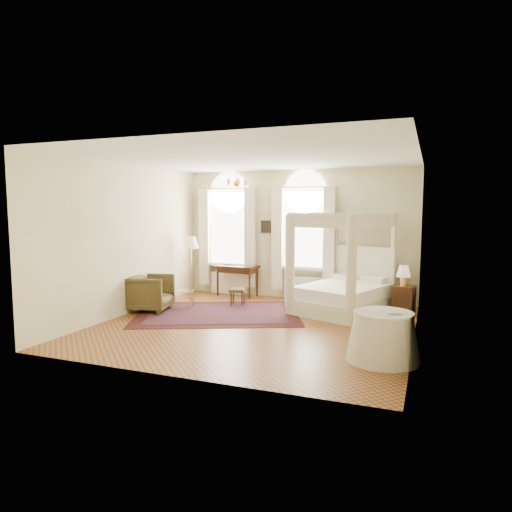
% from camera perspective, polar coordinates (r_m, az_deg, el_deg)
% --- Properties ---
extents(ground, '(6.00, 6.00, 0.00)m').
position_cam_1_polar(ground, '(9.21, -0.14, -8.66)').
color(ground, '#97562B').
rests_on(ground, ground).
extents(room_walls, '(6.00, 6.00, 6.00)m').
position_cam_1_polar(room_walls, '(8.91, -0.14, 3.75)').
color(room_walls, '#F9F2BD').
rests_on(room_walls, ground).
extents(window_left, '(1.62, 0.27, 3.29)m').
position_cam_1_polar(window_left, '(12.32, -3.52, 2.07)').
color(window_left, white).
rests_on(window_left, room_walls).
extents(window_right, '(1.62, 0.27, 3.29)m').
position_cam_1_polar(window_right, '(11.61, 5.95, 1.80)').
color(window_right, white).
rests_on(window_right, room_walls).
extents(chandelier, '(0.51, 0.45, 0.50)m').
position_cam_1_polar(chandelier, '(10.38, -2.39, 9.18)').
color(chandelier, gold).
rests_on(chandelier, room_walls).
extents(wall_pictures, '(2.54, 0.03, 0.39)m').
position_cam_1_polar(wall_pictures, '(11.71, 5.56, 3.82)').
color(wall_pictures, black).
rests_on(wall_pictures, room_walls).
extents(canopy_bed, '(2.25, 2.48, 2.23)m').
position_cam_1_polar(canopy_bed, '(10.42, 10.64, -4.19)').
color(canopy_bed, beige).
rests_on(canopy_bed, ground).
extents(nightstand, '(0.51, 0.48, 0.63)m').
position_cam_1_polar(nightstand, '(10.63, 17.96, -5.22)').
color(nightstand, '#391B0F').
rests_on(nightstand, ground).
extents(nightstand_lamp, '(0.31, 0.31, 0.46)m').
position_cam_1_polar(nightstand_lamp, '(10.44, 17.97, -1.97)').
color(nightstand_lamp, gold).
rests_on(nightstand_lamp, nightstand).
extents(writing_desk, '(1.14, 0.67, 0.82)m').
position_cam_1_polar(writing_desk, '(12.11, -2.36, -1.75)').
color(writing_desk, '#391B0F').
rests_on(writing_desk, ground).
extents(laptop, '(0.41, 0.31, 0.03)m').
position_cam_1_polar(laptop, '(12.28, -3.20, -1.02)').
color(laptop, black).
rests_on(laptop, writing_desk).
extents(stool, '(0.42, 0.42, 0.41)m').
position_cam_1_polar(stool, '(10.99, -2.31, -4.45)').
color(stool, '#433A1C').
rests_on(stool, ground).
extents(armchair, '(1.07, 1.05, 0.83)m').
position_cam_1_polar(armchair, '(10.67, -13.06, -4.51)').
color(armchair, '#473B1E').
rests_on(armchair, ground).
extents(coffee_table, '(0.67, 0.57, 0.39)m').
position_cam_1_polar(coffee_table, '(10.94, -9.28, -4.51)').
color(coffee_table, silver).
rests_on(coffee_table, ground).
extents(floor_lamp, '(0.41, 0.41, 1.60)m').
position_cam_1_polar(floor_lamp, '(11.93, -8.14, 1.30)').
color(floor_lamp, gold).
rests_on(floor_lamp, ground).
extents(oriental_rug, '(4.26, 3.75, 0.01)m').
position_cam_1_polar(oriental_rug, '(10.23, -4.83, -7.16)').
color(oriental_rug, '#3D100E').
rests_on(oriental_rug, ground).
extents(side_table, '(1.11, 1.11, 0.76)m').
position_cam_1_polar(side_table, '(7.34, 15.59, -9.70)').
color(side_table, silver).
rests_on(side_table, ground).
extents(book, '(0.27, 0.32, 0.03)m').
position_cam_1_polar(book, '(7.20, 15.98, -6.75)').
color(book, black).
rests_on(book, side_table).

